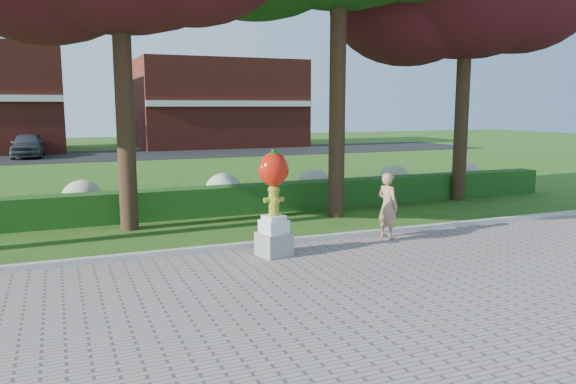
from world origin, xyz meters
The scene contains 9 objects.
ground centered at (0.00, 0.00, 0.00)m, with size 100.00×100.00×0.00m, color #275214.
curb centered at (0.00, 3.00, 0.07)m, with size 40.00×0.18×0.15m, color #ADADA5.
lawn_hedge centered at (0.00, 7.00, 0.40)m, with size 24.00×0.70×0.80m, color #1A4313.
hydrangea_row centered at (0.57, 8.00, 0.55)m, with size 20.10×1.10×0.99m.
street centered at (0.00, 28.00, 0.01)m, with size 50.00×8.00×0.02m, color black.
building_right centered at (8.00, 34.00, 3.20)m, with size 12.00×8.00×6.40m, color maroon.
hydrant_sculpture centered at (0.39, 2.18, 1.18)m, with size 0.70×0.70×2.15m.
woman centered at (3.32, 2.60, 0.80)m, with size 0.55×0.36×1.51m, color tan.
parked_car centered at (-5.16, 28.52, 0.75)m, with size 1.73×4.30×1.46m, color #43474B.
Camera 1 is at (-3.56, -8.15, 3.04)m, focal length 35.00 mm.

